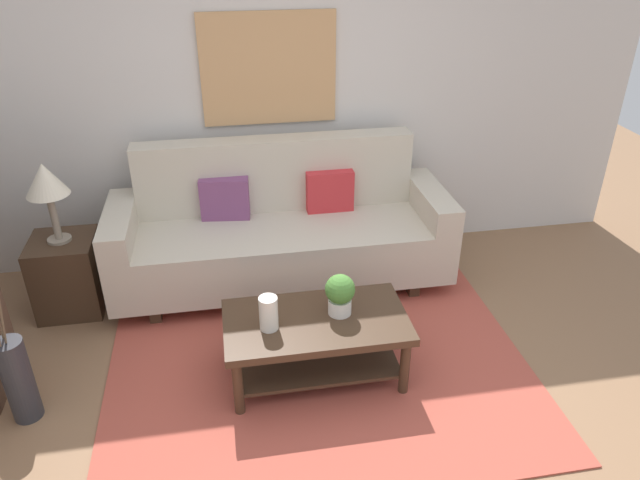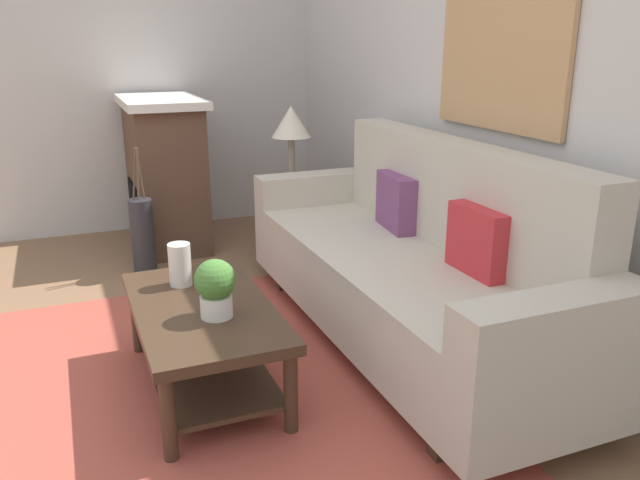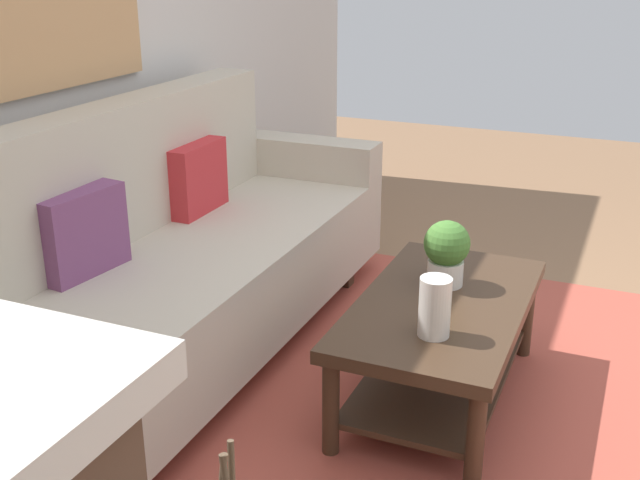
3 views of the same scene
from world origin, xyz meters
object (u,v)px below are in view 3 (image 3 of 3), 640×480
object	(u,v)px
couch	(175,262)
tabletop_vase	(435,307)
throw_pillow_plum	(82,233)
coffee_table	(441,328)
throw_pillow_crimson	(197,178)
potted_plant_tabletop	(446,251)

from	to	relation	value
couch	tabletop_vase	bearing A→B (deg)	-99.95
throw_pillow_plum	coffee_table	size ratio (longest dim) A/B	0.33
couch	throw_pillow_crimson	size ratio (longest dim) A/B	6.94
throw_pillow_plum	tabletop_vase	size ratio (longest dim) A/B	1.70
throw_pillow_plum	throw_pillow_crimson	size ratio (longest dim) A/B	1.00
throw_pillow_plum	throw_pillow_crimson	bearing A→B (deg)	0.00
couch	throw_pillow_plum	bearing A→B (deg)	162.73
throw_pillow_crimson	coffee_table	bearing A→B (deg)	-104.38
couch	coffee_table	world-z (taller)	couch
couch	tabletop_vase	distance (m)	1.20
throw_pillow_crimson	coffee_table	size ratio (longest dim) A/B	0.33
coffee_table	throw_pillow_plum	bearing A→B (deg)	110.71
throw_pillow_plum	tabletop_vase	world-z (taller)	throw_pillow_plum
throw_pillow_plum	couch	bearing A→B (deg)	-17.27
throw_pillow_crimson	tabletop_vase	xyz separation A→B (m)	(-0.60, -1.30, -0.14)
throw_pillow_plum	throw_pillow_crimson	xyz separation A→B (m)	(0.80, 0.00, 0.00)
coffee_table	potted_plant_tabletop	size ratio (longest dim) A/B	4.20
couch	coffee_table	xyz separation A→B (m)	(0.08, -1.13, -0.12)
couch	coffee_table	size ratio (longest dim) A/B	2.27
throw_pillow_crimson	potted_plant_tabletop	world-z (taller)	throw_pillow_crimson
couch	coffee_table	bearing A→B (deg)	-86.14
throw_pillow_crimson	coffee_table	distance (m)	1.35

